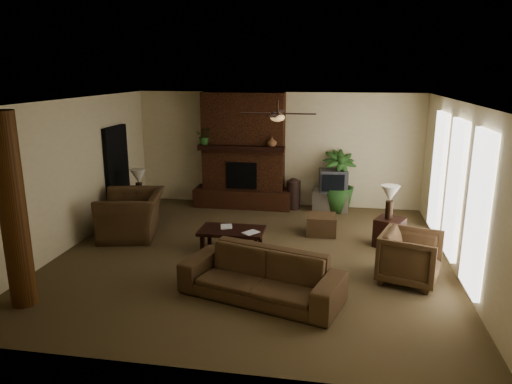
% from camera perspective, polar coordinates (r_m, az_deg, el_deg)
% --- Properties ---
extents(room_shell, '(7.00, 7.00, 7.00)m').
position_cam_1_polar(room_shell, '(8.38, -0.46, 1.31)').
color(room_shell, brown).
rests_on(room_shell, ground).
extents(fireplace, '(2.40, 0.70, 2.80)m').
position_cam_1_polar(fireplace, '(11.68, -1.54, 3.84)').
color(fireplace, '#4F2715').
rests_on(fireplace, ground).
extents(windows, '(0.08, 3.65, 2.35)m').
position_cam_1_polar(windows, '(8.70, 22.77, 0.31)').
color(windows, white).
rests_on(windows, ground).
extents(log_column, '(0.36, 0.36, 2.80)m').
position_cam_1_polar(log_column, '(7.39, -27.22, -2.13)').
color(log_column, '#563215').
rests_on(log_column, ground).
extents(doorway, '(0.10, 1.00, 2.10)m').
position_cam_1_polar(doorway, '(11.21, -16.36, 2.26)').
color(doorway, black).
rests_on(doorway, ground).
extents(ceiling_fan, '(1.35, 1.35, 0.37)m').
position_cam_1_polar(ceiling_fan, '(8.43, 2.60, 9.16)').
color(ceiling_fan, black).
rests_on(ceiling_fan, ceiling).
extents(sofa, '(2.50, 1.37, 0.94)m').
position_cam_1_polar(sofa, '(7.08, 0.65, -9.17)').
color(sofa, '#4E3821').
rests_on(sofa, ground).
extents(armchair_left, '(1.18, 1.54, 1.20)m').
position_cam_1_polar(armchair_left, '(9.96, -14.80, -1.79)').
color(armchair_left, '#4E3821').
rests_on(armchair_left, ground).
extents(armchair_right, '(1.06, 1.10, 0.91)m').
position_cam_1_polar(armchair_right, '(7.98, 18.11, -7.22)').
color(armchair_right, '#4E3821').
rests_on(armchair_right, ground).
extents(coffee_table, '(1.20, 0.70, 0.43)m').
position_cam_1_polar(coffee_table, '(8.88, -2.94, -4.84)').
color(coffee_table, black).
rests_on(coffee_table, ground).
extents(ottoman, '(0.62, 0.62, 0.40)m').
position_cam_1_polar(ottoman, '(9.93, 7.87, -3.90)').
color(ottoman, '#4E3821').
rests_on(ottoman, ground).
extents(tv_stand, '(0.85, 0.50, 0.50)m').
position_cam_1_polar(tv_stand, '(11.58, 8.94, -1.02)').
color(tv_stand, silver).
rests_on(tv_stand, ground).
extents(tv, '(0.70, 0.59, 0.52)m').
position_cam_1_polar(tv, '(11.40, 9.29, 1.36)').
color(tv, '#3C3C3F').
rests_on(tv, tv_stand).
extents(floor_vase, '(0.34, 0.34, 0.77)m').
position_cam_1_polar(floor_vase, '(11.59, 4.53, 0.06)').
color(floor_vase, '#30201B').
rests_on(floor_vase, ground).
extents(floor_plant, '(1.34, 1.67, 0.82)m').
position_cam_1_polar(floor_plant, '(11.55, 9.75, -0.28)').
color(floor_plant, '#295120').
rests_on(floor_plant, ground).
extents(side_table_left, '(0.60, 0.60, 0.55)m').
position_cam_1_polar(side_table_left, '(10.94, -13.99, -2.07)').
color(side_table_left, black).
rests_on(side_table_left, ground).
extents(lamp_left, '(0.37, 0.37, 0.65)m').
position_cam_1_polar(lamp_left, '(10.73, -13.97, 1.63)').
color(lamp_left, black).
rests_on(lamp_left, side_table_left).
extents(side_table_right, '(0.66, 0.66, 0.55)m').
position_cam_1_polar(side_table_right, '(9.51, 15.77, -4.70)').
color(side_table_right, black).
rests_on(side_table_right, ground).
extents(lamp_right, '(0.43, 0.43, 0.65)m').
position_cam_1_polar(lamp_right, '(9.31, 15.85, -0.44)').
color(lamp_right, black).
rests_on(lamp_right, side_table_right).
extents(mantel_plant, '(0.40, 0.44, 0.33)m').
position_cam_1_polar(mantel_plant, '(11.56, -6.20, 6.51)').
color(mantel_plant, '#295120').
rests_on(mantel_plant, fireplace).
extents(mantel_vase, '(0.28, 0.29, 0.22)m').
position_cam_1_polar(mantel_vase, '(11.19, 1.95, 6.05)').
color(mantel_vase, brown).
rests_on(mantel_vase, fireplace).
extents(book_a, '(0.22, 0.08, 0.29)m').
position_cam_1_polar(book_a, '(8.92, -4.30, -3.42)').
color(book_a, '#999999').
rests_on(book_a, coffee_table).
extents(book_b, '(0.18, 0.15, 0.29)m').
position_cam_1_polar(book_b, '(8.66, -1.11, -3.91)').
color(book_b, '#999999').
rests_on(book_b, coffee_table).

